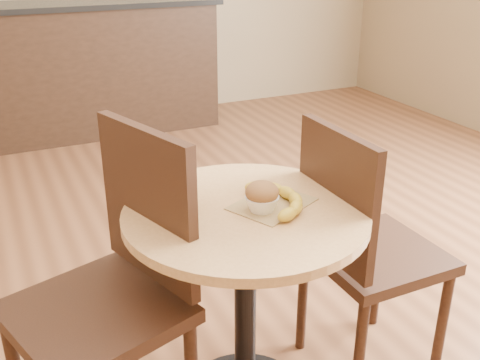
{
  "coord_description": "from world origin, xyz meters",
  "views": [
    {
      "loc": [
        -0.7,
        -1.4,
        1.49
      ],
      "look_at": [
        -0.05,
        -0.01,
        0.83
      ],
      "focal_mm": 42.0,
      "sensor_mm": 36.0,
      "label": 1
    }
  ],
  "objects_px": {
    "chair_right": "(362,246)",
    "coffee_cup": "(178,180)",
    "cafe_table": "(245,268)",
    "chair_left": "(116,287)",
    "banana": "(281,198)",
    "muffin": "(262,197)"
  },
  "relations": [
    {
      "from": "chair_right",
      "to": "coffee_cup",
      "type": "xyz_separation_m",
      "value": [
        -0.6,
        0.13,
        0.31
      ]
    },
    {
      "from": "cafe_table",
      "to": "chair_right",
      "type": "distance_m",
      "value": 0.44
    },
    {
      "from": "chair_right",
      "to": "chair_left",
      "type": "bearing_deg",
      "value": 85.43
    },
    {
      "from": "chair_left",
      "to": "chair_right",
      "type": "relative_size",
      "value": 1.07
    },
    {
      "from": "chair_right",
      "to": "banana",
      "type": "relative_size",
      "value": 3.42
    },
    {
      "from": "chair_left",
      "to": "coffee_cup",
      "type": "bearing_deg",
      "value": 88.49
    },
    {
      "from": "coffee_cup",
      "to": "muffin",
      "type": "distance_m",
      "value": 0.25
    },
    {
      "from": "coffee_cup",
      "to": "cafe_table",
      "type": "bearing_deg",
      "value": -52.25
    },
    {
      "from": "chair_left",
      "to": "coffee_cup",
      "type": "relative_size",
      "value": 5.68
    },
    {
      "from": "cafe_table",
      "to": "muffin",
      "type": "height_order",
      "value": "muffin"
    },
    {
      "from": "muffin",
      "to": "chair_right",
      "type": "bearing_deg",
      "value": 2.82
    },
    {
      "from": "coffee_cup",
      "to": "banana",
      "type": "xyz_separation_m",
      "value": [
        0.28,
        -0.13,
        -0.06
      ]
    },
    {
      "from": "cafe_table",
      "to": "coffee_cup",
      "type": "xyz_separation_m",
      "value": [
        -0.17,
        0.12,
        0.28
      ]
    },
    {
      "from": "cafe_table",
      "to": "banana",
      "type": "height_order",
      "value": "banana"
    },
    {
      "from": "coffee_cup",
      "to": "banana",
      "type": "height_order",
      "value": "coffee_cup"
    },
    {
      "from": "cafe_table",
      "to": "muffin",
      "type": "xyz_separation_m",
      "value": [
        0.04,
        -0.03,
        0.25
      ]
    },
    {
      "from": "banana",
      "to": "coffee_cup",
      "type": "bearing_deg",
      "value": 160.6
    },
    {
      "from": "chair_left",
      "to": "muffin",
      "type": "height_order",
      "value": "chair_left"
    },
    {
      "from": "cafe_table",
      "to": "coffee_cup",
      "type": "distance_m",
      "value": 0.35
    },
    {
      "from": "chair_left",
      "to": "muffin",
      "type": "xyz_separation_m",
      "value": [
        0.43,
        -0.08,
        0.24
      ]
    },
    {
      "from": "coffee_cup",
      "to": "chair_right",
      "type": "bearing_deg",
      "value": -29.03
    },
    {
      "from": "muffin",
      "to": "coffee_cup",
      "type": "bearing_deg",
      "value": 144.22
    }
  ]
}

